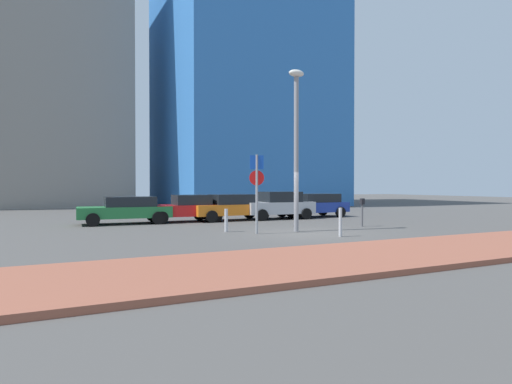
{
  "coord_description": "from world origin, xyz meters",
  "views": [
    {
      "loc": [
        -9.32,
        -14.76,
        1.94
      ],
      "look_at": [
        -0.33,
        3.85,
        1.63
      ],
      "focal_mm": 29.98,
      "sensor_mm": 36.0,
      "label": 1
    }
  ],
  "objects_px": {
    "parked_car_orange": "(232,207)",
    "parked_car_blue": "(313,205)",
    "parked_car_red": "(187,208)",
    "parking_sign_post": "(257,184)",
    "traffic_bollard_mid": "(226,220)",
    "parking_meter": "(362,208)",
    "parked_car_green": "(126,209)",
    "parked_car_silver": "(278,205)",
    "traffic_bollard_near": "(340,222)",
    "street_lamp": "(296,136)"
  },
  "relations": [
    {
      "from": "parked_car_orange",
      "to": "traffic_bollard_near",
      "type": "relative_size",
      "value": 4.25
    },
    {
      "from": "parked_car_red",
      "to": "parked_car_blue",
      "type": "bearing_deg",
      "value": -1.1
    },
    {
      "from": "parked_car_blue",
      "to": "traffic_bollard_mid",
      "type": "relative_size",
      "value": 4.69
    },
    {
      "from": "parked_car_orange",
      "to": "traffic_bollard_mid",
      "type": "distance_m",
      "value": 5.95
    },
    {
      "from": "parked_car_red",
      "to": "parked_car_silver",
      "type": "distance_m",
      "value": 5.35
    },
    {
      "from": "street_lamp",
      "to": "traffic_bollard_near",
      "type": "bearing_deg",
      "value": -75.91
    },
    {
      "from": "parking_sign_post",
      "to": "street_lamp",
      "type": "height_order",
      "value": "street_lamp"
    },
    {
      "from": "parked_car_blue",
      "to": "parking_meter",
      "type": "distance_m",
      "value": 6.25
    },
    {
      "from": "parked_car_blue",
      "to": "traffic_bollard_near",
      "type": "height_order",
      "value": "parked_car_blue"
    },
    {
      "from": "parked_car_green",
      "to": "street_lamp",
      "type": "distance_m",
      "value": 9.59
    },
    {
      "from": "parked_car_red",
      "to": "parked_car_orange",
      "type": "distance_m",
      "value": 2.51
    },
    {
      "from": "parked_car_red",
      "to": "parking_sign_post",
      "type": "bearing_deg",
      "value": -83.09
    },
    {
      "from": "parked_car_green",
      "to": "traffic_bollard_mid",
      "type": "relative_size",
      "value": 4.75
    },
    {
      "from": "parked_car_red",
      "to": "traffic_bollard_mid",
      "type": "distance_m",
      "value": 5.66
    },
    {
      "from": "parking_meter",
      "to": "traffic_bollard_near",
      "type": "bearing_deg",
      "value": -140.31
    },
    {
      "from": "parked_car_red",
      "to": "traffic_bollard_near",
      "type": "distance_m",
      "value": 9.66
    },
    {
      "from": "parked_car_orange",
      "to": "parking_meter",
      "type": "height_order",
      "value": "parked_car_orange"
    },
    {
      "from": "parked_car_orange",
      "to": "parking_sign_post",
      "type": "xyz_separation_m",
      "value": [
        -1.66,
        -6.62,
        1.24
      ]
    },
    {
      "from": "parked_car_green",
      "to": "parked_car_red",
      "type": "xyz_separation_m",
      "value": [
        3.16,
        -0.03,
        0.0
      ]
    },
    {
      "from": "parked_car_blue",
      "to": "parking_meter",
      "type": "relative_size",
      "value": 3.41
    },
    {
      "from": "parked_car_orange",
      "to": "parking_meter",
      "type": "distance_m",
      "value": 7.33
    },
    {
      "from": "parked_car_blue",
      "to": "traffic_bollard_near",
      "type": "relative_size",
      "value": 4.13
    },
    {
      "from": "street_lamp",
      "to": "traffic_bollard_near",
      "type": "relative_size",
      "value": 6.19
    },
    {
      "from": "parked_car_orange",
      "to": "parked_car_blue",
      "type": "distance_m",
      "value": 5.42
    },
    {
      "from": "parked_car_blue",
      "to": "parking_sign_post",
      "type": "bearing_deg",
      "value": -136.5
    },
    {
      "from": "parking_sign_post",
      "to": "traffic_bollard_mid",
      "type": "distance_m",
      "value": 2.12
    },
    {
      "from": "parked_car_orange",
      "to": "traffic_bollard_mid",
      "type": "xyz_separation_m",
      "value": [
        -2.49,
        -5.4,
        -0.28
      ]
    },
    {
      "from": "parking_sign_post",
      "to": "parked_car_red",
      "type": "bearing_deg",
      "value": 96.91
    },
    {
      "from": "parked_car_green",
      "to": "parked_car_silver",
      "type": "relative_size",
      "value": 1.11
    },
    {
      "from": "parking_meter",
      "to": "street_lamp",
      "type": "height_order",
      "value": "street_lamp"
    },
    {
      "from": "parked_car_blue",
      "to": "parking_sign_post",
      "type": "distance_m",
      "value": 9.84
    },
    {
      "from": "parked_car_orange",
      "to": "traffic_bollard_mid",
      "type": "bearing_deg",
      "value": -114.75
    },
    {
      "from": "parked_car_green",
      "to": "parked_car_silver",
      "type": "distance_m",
      "value": 8.5
    },
    {
      "from": "traffic_bollard_near",
      "to": "traffic_bollard_mid",
      "type": "bearing_deg",
      "value": 133.69
    },
    {
      "from": "parking_meter",
      "to": "traffic_bollard_mid",
      "type": "distance_m",
      "value": 6.7
    },
    {
      "from": "parked_car_green",
      "to": "parking_sign_post",
      "type": "xyz_separation_m",
      "value": [
        3.99,
        -6.91,
        1.26
      ]
    },
    {
      "from": "parking_meter",
      "to": "traffic_bollard_near",
      "type": "relative_size",
      "value": 1.21
    },
    {
      "from": "parked_car_orange",
      "to": "street_lamp",
      "type": "relative_size",
      "value": 0.69
    },
    {
      "from": "parked_car_red",
      "to": "parking_sign_post",
      "type": "distance_m",
      "value": 7.04
    },
    {
      "from": "parked_car_orange",
      "to": "parked_car_blue",
      "type": "bearing_deg",
      "value": 1.02
    },
    {
      "from": "parking_sign_post",
      "to": "parked_car_silver",
      "type": "bearing_deg",
      "value": 54.94
    },
    {
      "from": "parking_meter",
      "to": "traffic_bollard_mid",
      "type": "xyz_separation_m",
      "value": [
        -6.67,
        0.62,
        -0.38
      ]
    },
    {
      "from": "parked_car_green",
      "to": "parking_sign_post",
      "type": "bearing_deg",
      "value": -59.99
    },
    {
      "from": "parked_car_silver",
      "to": "parked_car_blue",
      "type": "bearing_deg",
      "value": 7.03
    },
    {
      "from": "parked_car_green",
      "to": "traffic_bollard_near",
      "type": "relative_size",
      "value": 4.18
    },
    {
      "from": "parked_car_orange",
      "to": "parked_car_blue",
      "type": "height_order",
      "value": "parked_car_orange"
    },
    {
      "from": "street_lamp",
      "to": "parking_meter",
      "type": "bearing_deg",
      "value": 7.68
    },
    {
      "from": "parked_car_silver",
      "to": "traffic_bollard_mid",
      "type": "height_order",
      "value": "parked_car_silver"
    },
    {
      "from": "parked_car_green",
      "to": "parked_car_orange",
      "type": "distance_m",
      "value": 5.66
    },
    {
      "from": "parked_car_silver",
      "to": "traffic_bollard_mid",
      "type": "xyz_separation_m",
      "value": [
        -5.32,
        -5.18,
        -0.34
      ]
    }
  ]
}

